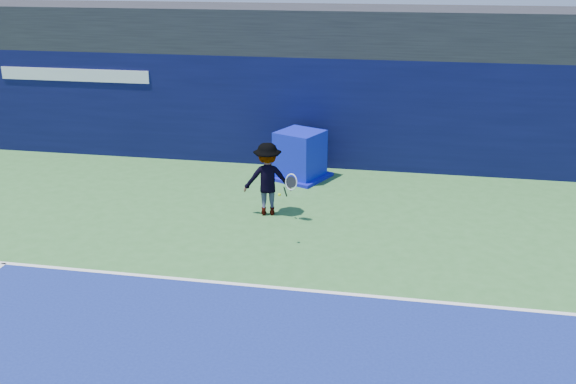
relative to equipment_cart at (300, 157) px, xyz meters
name	(u,v)px	position (x,y,z in m)	size (l,w,h in m)	color
baseline	(261,286)	(0.32, -6.06, -0.56)	(24.00, 0.10, 0.01)	white
stadium_band	(326,29)	(0.32, 2.44, 3.03)	(36.00, 3.00, 1.20)	black
back_wall_assembly	(320,110)	(0.32, 1.44, 0.93)	(36.00, 1.03, 3.00)	#090B34
equipment_cart	(300,157)	(0.00, 0.00, 0.00)	(1.72, 1.72, 1.26)	#0C13AE
tennis_player	(268,179)	(-0.29, -2.65, 0.26)	(1.34, 0.85, 1.66)	silver
tennis_ball	(279,195)	(0.30, -4.24, 0.50)	(0.06, 0.06, 0.06)	#AFD317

